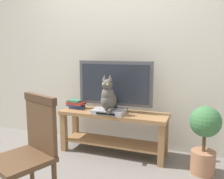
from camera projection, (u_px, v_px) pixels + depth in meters
The scene contains 9 objects.
ground_plane at pixel (90, 173), 2.59m from camera, with size 12.00×12.00×0.00m, color slate.
back_wall at pixel (119, 43), 3.24m from camera, with size 7.00×0.12×2.80m, color beige.
tv_stand at pixel (113, 125), 3.03m from camera, with size 1.36×0.41×0.54m.
tv at pixel (115, 85), 3.00m from camera, with size 0.96×0.20×0.64m.
media_box at pixel (109, 112), 2.93m from camera, with size 0.39×0.23×0.05m.
cat at pixel (108, 97), 2.88m from camera, with size 0.18×0.33×0.43m.
wooden_chair at pixel (30, 147), 1.89m from camera, with size 0.53×0.53×0.96m.
book_stack at pixel (76, 104), 3.20m from camera, with size 0.24×0.18×0.12m.
potted_plant at pixel (204, 135), 2.52m from camera, with size 0.32×0.32×0.74m.
Camera 1 is at (1.06, -2.17, 1.31)m, focal length 38.48 mm.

